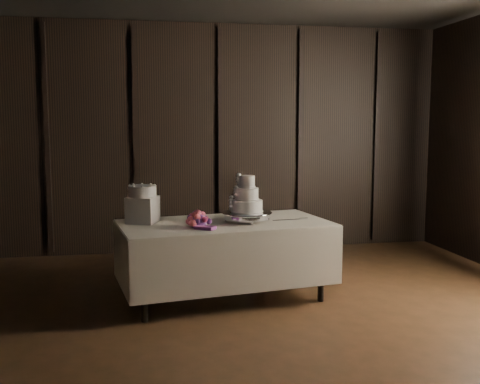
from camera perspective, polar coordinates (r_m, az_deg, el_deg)
name	(u,v)px	position (r m, az deg, el deg)	size (l,w,h in m)	color
room	(289,152)	(4.06, 4.98, 4.05)	(6.08, 7.08, 3.08)	black
display_table	(225,257)	(5.47, -1.56, -6.63)	(2.13, 1.34, 0.76)	silver
cake_stand	(247,217)	(5.43, 0.72, -2.55)	(0.48, 0.48, 0.09)	silver
wedding_cake	(245,198)	(5.39, 0.48, -0.63)	(0.33, 0.30, 0.36)	white
bouquet	(198,220)	(5.15, -4.27, -2.89)	(0.29, 0.39, 0.19)	#DF516A
box_pedestal	(143,210)	(5.44, -9.86, -1.78)	(0.26, 0.26, 0.25)	white
small_cake	(142,191)	(5.42, -9.90, 0.08)	(0.27, 0.27, 0.11)	white
cake_knife	(286,220)	(5.51, 4.69, -2.85)	(0.37, 0.02, 0.01)	silver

